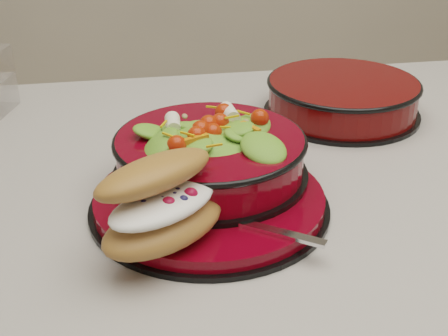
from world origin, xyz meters
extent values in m
cube|color=#A59F97|center=(0.00, 0.00, 0.88)|extent=(1.24, 0.74, 0.04)
cylinder|color=black|center=(0.02, -0.09, 0.90)|extent=(0.27, 0.27, 0.01)
cylinder|color=#66030D|center=(0.02, -0.09, 0.91)|extent=(0.26, 0.26, 0.01)
torus|color=black|center=(0.03, -0.10, 0.92)|extent=(0.14, 0.14, 0.01)
cylinder|color=black|center=(0.03, -0.05, 0.92)|extent=(0.23, 0.23, 0.01)
cylinder|color=#66030D|center=(0.03, -0.05, 0.95)|extent=(0.21, 0.21, 0.04)
torus|color=black|center=(0.03, -0.05, 0.97)|extent=(0.22, 0.22, 0.01)
ellipsoid|color=#4D8224|center=(0.03, -0.05, 0.96)|extent=(0.18, 0.18, 0.07)
sphere|color=red|center=(0.08, -0.05, 1.00)|extent=(0.02, 0.02, 0.02)
sphere|color=red|center=(0.06, -0.02, 1.00)|extent=(0.02, 0.02, 0.02)
sphere|color=red|center=(0.03, 0.00, 1.00)|extent=(0.02, 0.02, 0.02)
sphere|color=red|center=(0.00, -0.02, 1.00)|extent=(0.02, 0.02, 0.02)
sphere|color=red|center=(-0.01, -0.05, 1.00)|extent=(0.02, 0.02, 0.02)
sphere|color=red|center=(0.00, -0.08, 1.00)|extent=(0.02, 0.02, 0.02)
sphere|color=red|center=(0.03, -0.09, 1.00)|extent=(0.02, 0.02, 0.02)
sphere|color=red|center=(0.06, -0.08, 1.00)|extent=(0.02, 0.02, 0.02)
cylinder|color=silver|center=(0.06, -0.01, 1.00)|extent=(0.03, 0.04, 0.02)
cylinder|color=silver|center=(-0.01, -0.03, 1.00)|extent=(0.04, 0.03, 0.02)
cube|color=orange|center=(0.01, -0.08, 1.00)|extent=(0.03, 0.03, 0.01)
cube|color=orange|center=(0.08, -0.06, 1.00)|extent=(0.03, 0.02, 0.01)
ellipsoid|color=#AD6E34|center=(-0.03, -0.17, 0.94)|extent=(0.15, 0.14, 0.04)
ellipsoid|color=white|center=(-0.03, -0.17, 0.96)|extent=(0.13, 0.12, 0.02)
ellipsoid|color=#AD6E34|center=(-0.03, -0.15, 0.99)|extent=(0.15, 0.13, 0.03)
sphere|color=#AA0C25|center=(-0.05, -0.17, 0.97)|extent=(0.01, 0.01, 0.01)
sphere|color=#AA0C25|center=(-0.03, -0.18, 0.97)|extent=(0.01, 0.01, 0.01)
sphere|color=#AA0C25|center=(-0.01, -0.17, 0.97)|extent=(0.01, 0.01, 0.01)
sphere|color=#191947|center=(-0.04, -0.17, 0.97)|extent=(0.01, 0.01, 0.01)
sphere|color=#191947|center=(-0.02, -0.17, 0.97)|extent=(0.01, 0.01, 0.01)
sphere|color=#191947|center=(-0.03, -0.18, 0.97)|extent=(0.01, 0.01, 0.01)
sphere|color=#191947|center=(-0.01, -0.18, 0.97)|extent=(0.01, 0.01, 0.01)
sphere|color=#191947|center=(-0.05, -0.18, 0.97)|extent=(0.01, 0.01, 0.01)
sphere|color=#191947|center=(-0.02, -0.16, 0.97)|extent=(0.01, 0.01, 0.01)
cube|color=silver|center=(0.07, -0.17, 0.92)|extent=(0.10, 0.08, 0.00)
cube|color=silver|center=(0.01, -0.13, 0.92)|extent=(0.04, 0.04, 0.00)
cylinder|color=black|center=(0.26, 0.15, 0.90)|extent=(0.23, 0.23, 0.01)
cylinder|color=#550705|center=(0.26, 0.15, 0.93)|extent=(0.22, 0.22, 0.05)
torus|color=black|center=(0.26, 0.15, 0.95)|extent=(0.23, 0.23, 0.01)
camera|label=1|loc=(-0.06, -0.68, 1.26)|focal=50.00mm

